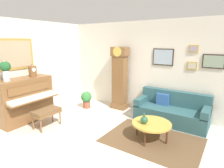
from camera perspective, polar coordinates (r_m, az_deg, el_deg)
ground_plane at (r=4.52m, az=-5.91°, el=-16.95°), size 6.40×6.00×0.10m
wall_left at (r=5.99m, az=-25.92°, el=4.10°), size 0.13×4.90×2.80m
wall_back at (r=6.00m, az=8.65°, el=5.22°), size 5.30×0.13×2.80m
area_rug at (r=4.53m, az=12.13°, el=-16.35°), size 2.10×1.50×0.01m
piano at (r=5.75m, az=-24.91°, el=-4.29°), size 0.87×1.44×1.22m
piano_bench at (r=5.17m, az=-19.38°, el=-8.12°), size 0.42×0.70×0.48m
grandfather_clock at (r=6.08m, az=2.33°, el=1.24°), size 0.52×0.34×2.03m
couch at (r=5.46m, az=17.68°, el=-7.90°), size 1.90×0.80×0.84m
coffee_table at (r=4.40m, az=11.98°, el=-11.83°), size 0.88×0.88×0.40m
mantel_clock at (r=5.74m, az=-23.05°, el=3.80°), size 0.13×0.18×0.38m
flower_vase at (r=5.36m, az=-29.76°, el=4.09°), size 0.26×0.26×0.58m
green_jug at (r=4.28m, az=9.77°, el=-10.74°), size 0.17×0.17×0.24m
potted_plant at (r=6.33m, az=-7.84°, el=-4.40°), size 0.36×0.36×0.56m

